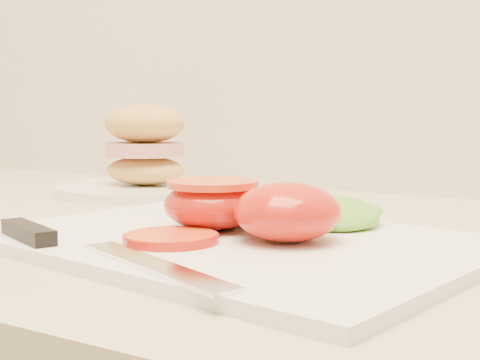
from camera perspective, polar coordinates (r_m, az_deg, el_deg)
The scene contains 8 objects.
cutting_board at distance 0.55m, azimuth -0.55°, elevation -5.27°, with size 0.39×0.28×0.01m, color white.
tomato_half_dome at distance 0.52m, azimuth 4.04°, elevation -2.71°, with size 0.08×0.08×0.05m, color red.
tomato_half_cut at distance 0.58m, azimuth -2.34°, elevation -1.94°, with size 0.08×0.08×0.04m.
tomato_slice_0 at distance 0.52m, azimuth -5.92°, elevation -4.94°, with size 0.07×0.07×0.01m, color #DB5519.
lettuce_leaf_0 at distance 0.62m, azimuth 3.30°, elevation -2.33°, with size 0.14×0.09×0.03m, color #6EBC31.
lettuce_leaf_1 at distance 0.60m, azimuth 7.38°, elevation -2.86°, with size 0.10×0.08×0.02m, color #6EBC31.
knife at distance 0.51m, azimuth -14.17°, elevation -5.28°, with size 0.27×0.09×0.01m.
sandwich_plate at distance 0.92m, azimuth -8.10°, elevation 1.57°, with size 0.25×0.25×0.12m.
Camera 1 is at (0.01, 1.12, 1.04)m, focal length 50.00 mm.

